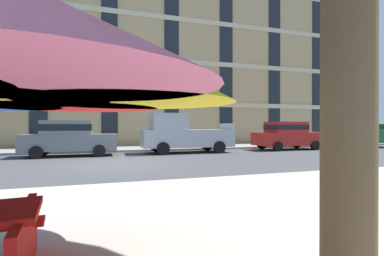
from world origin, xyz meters
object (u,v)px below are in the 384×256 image
at_px(sedan_gray, 69,137).
at_px(sedan_red, 287,135).
at_px(pickup_green, 357,133).
at_px(pickup_silver, 183,135).

relative_size(sedan_gray, sedan_red, 1.00).
height_order(sedan_gray, pickup_green, pickup_green).
distance_m(sedan_gray, pickup_green, 18.66).
bearing_deg(sedan_gray, sedan_red, 0.00).
distance_m(pickup_silver, sedan_red, 6.94).
relative_size(sedan_red, pickup_green, 0.86).
bearing_deg(sedan_gray, pickup_silver, 0.00).
bearing_deg(sedan_red, sedan_gray, 180.00).
bearing_deg(pickup_silver, sedan_gray, -180.00).
distance_m(pickup_silver, pickup_green, 12.75).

